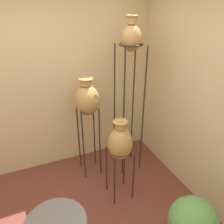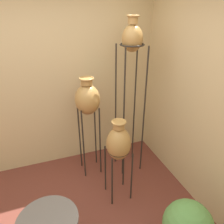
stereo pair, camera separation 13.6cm
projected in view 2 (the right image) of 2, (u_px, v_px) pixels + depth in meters
wall_back at (41, 80)px, 2.97m from camera, size 7.27×0.06×2.70m
vase_stand_tall at (132, 47)px, 2.64m from camera, size 0.32×0.32×2.16m
vase_stand_medium at (88, 100)px, 2.85m from camera, size 0.33×0.33×1.45m
vase_stand_short at (119, 144)px, 2.56m from camera, size 0.29×0.29×1.10m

